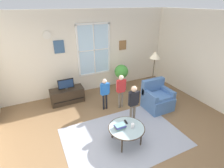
% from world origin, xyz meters
% --- Properties ---
extents(ground_plane, '(6.54, 6.00, 0.02)m').
position_xyz_m(ground_plane, '(0.00, 0.00, -0.01)').
color(ground_plane, brown).
extents(back_wall, '(5.94, 0.17, 2.80)m').
position_xyz_m(back_wall, '(0.00, 2.76, 1.40)').
color(back_wall, beige).
rests_on(back_wall, ground_plane).
extents(side_wall_right, '(0.12, 5.40, 2.80)m').
position_xyz_m(side_wall_right, '(3.03, 0.00, 1.40)').
color(side_wall_right, beige).
rests_on(side_wall_right, ground_plane).
extents(area_rug, '(2.81, 1.96, 0.01)m').
position_xyz_m(area_rug, '(-0.15, -0.08, 0.00)').
color(area_rug, '#999EAD').
rests_on(area_rug, ground_plane).
extents(tv_stand, '(1.04, 0.47, 0.47)m').
position_xyz_m(tv_stand, '(-1.00, 2.17, 0.24)').
color(tv_stand, '#2D2319').
rests_on(tv_stand, ground_plane).
extents(television, '(0.50, 0.08, 0.34)m').
position_xyz_m(television, '(-1.00, 2.17, 0.65)').
color(television, '#4C4C4C').
rests_on(television, tv_stand).
extents(armchair, '(0.76, 0.74, 0.87)m').
position_xyz_m(armchair, '(1.40, 0.62, 0.33)').
color(armchair, '#476B9E').
rests_on(armchair, ground_plane).
extents(coffee_table, '(0.84, 0.84, 0.42)m').
position_xyz_m(coffee_table, '(-0.17, -0.23, 0.39)').
color(coffee_table, '#99B2B7').
rests_on(coffee_table, ground_plane).
extents(book_stack, '(0.25, 0.17, 0.09)m').
position_xyz_m(book_stack, '(-0.31, -0.18, 0.46)').
color(book_stack, '#84A190').
rests_on(book_stack, coffee_table).
extents(cup, '(0.08, 0.08, 0.10)m').
position_xyz_m(cup, '(-0.05, -0.29, 0.47)').
color(cup, white).
rests_on(cup, coffee_table).
extents(remote_near_books, '(0.06, 0.14, 0.02)m').
position_xyz_m(remote_near_books, '(-0.09, -0.06, 0.43)').
color(remote_near_books, black).
rests_on(remote_near_books, coffee_table).
extents(person_black_shirt, '(0.33, 0.15, 1.10)m').
position_xyz_m(person_black_shirt, '(0.34, 0.33, 0.69)').
color(person_black_shirt, '#726656').
rests_on(person_black_shirt, ground_plane).
extents(person_red_shirt, '(0.33, 0.15, 1.08)m').
position_xyz_m(person_red_shirt, '(0.41, 1.12, 0.68)').
color(person_red_shirt, '#726656').
rests_on(person_red_shirt, ground_plane).
extents(person_blue_shirt, '(0.30, 0.14, 1.00)m').
position_xyz_m(person_blue_shirt, '(-0.06, 1.25, 0.63)').
color(person_blue_shirt, black).
rests_on(person_blue_shirt, ground_plane).
extents(potted_plant_by_window, '(0.50, 0.50, 0.96)m').
position_xyz_m(potted_plant_by_window, '(1.01, 2.19, 0.57)').
color(potted_plant_by_window, silver).
rests_on(potted_plant_by_window, ground_plane).
extents(floor_lamp, '(0.32, 0.32, 1.62)m').
position_xyz_m(floor_lamp, '(1.64, 1.21, 1.35)').
color(floor_lamp, black).
rests_on(floor_lamp, ground_plane).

